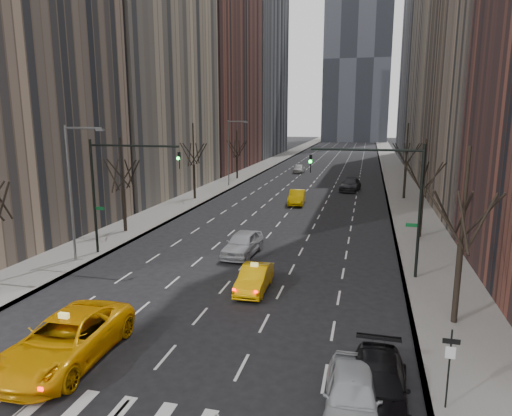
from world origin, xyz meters
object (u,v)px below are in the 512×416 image
Objects in this scene: parked_suv_black at (378,386)px; silver_sedan_ahead at (243,243)px; parked_sedan_silver at (352,395)px; taxi_sedan at (254,278)px; taxi_suv at (66,340)px.

silver_sedan_ahead is at bearing 121.10° from parked_suv_black.
silver_sedan_ahead reaches higher than parked_sedan_silver.
taxi_sedan is 0.86× the size of silver_sedan_ahead.
taxi_suv is 1.56× the size of taxi_sedan.
taxi_suv is at bearing -121.89° from taxi_sedan.
parked_sedan_silver reaches higher than parked_suv_black.
silver_sedan_ahead is 1.08× the size of parked_sedan_silver.
taxi_suv reaches higher than silver_sedan_ahead.
parked_suv_black is (9.05, -15.44, -0.13)m from silver_sedan_ahead.
parked_sedan_silver is at bearing -134.08° from parked_suv_black.
taxi_suv reaches higher than taxi_sedan.
parked_sedan_silver reaches higher than taxi_sedan.
parked_suv_black is at bearing -56.32° from silver_sedan_ahead.
taxi_sedan is 0.86× the size of parked_suv_black.
parked_suv_black is 1.19m from parked_sedan_silver.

